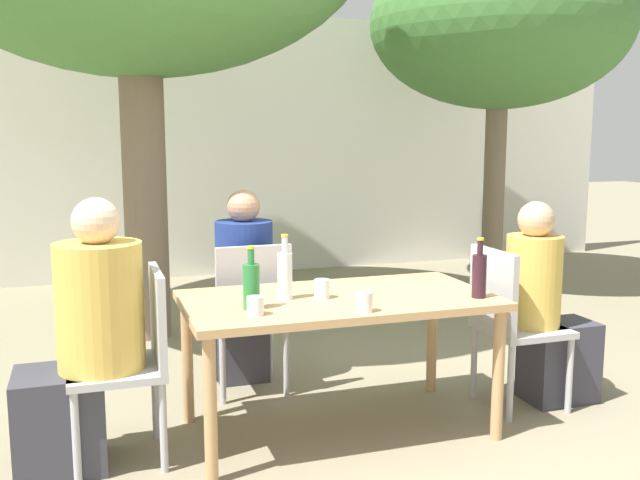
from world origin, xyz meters
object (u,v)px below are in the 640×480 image
patio_chair_0 (135,353)px  person_seated_2 (242,297)px  green_bottle_2 (251,285)px  drinking_glass_1 (255,306)px  wine_bottle_0 (479,274)px  drinking_glass_0 (364,302)px  drinking_glass_2 (322,289)px  tree_far (500,25)px  person_seated_0 (84,346)px  water_bottle_1 (285,274)px  patio_chair_2 (250,309)px  patio_chair_1 (509,318)px  person_seated_1 (546,315)px  dining_table_front (338,311)px

patio_chair_0 → person_seated_2: (0.71, 0.89, 0.02)m
green_bottle_2 → drinking_glass_1: bearing=-94.2°
wine_bottle_0 → drinking_glass_0: wine_bottle_0 is taller
drinking_glass_2 → tree_far: bearing=45.6°
person_seated_0 → water_bottle_1: (0.97, 0.03, 0.27)m
patio_chair_2 → water_bottle_1: (0.04, -0.62, 0.33)m
patio_chair_1 → person_seated_1: (0.24, -0.00, -0.00)m
patio_chair_0 → person_seated_2: person_seated_2 is taller
dining_table_front → water_bottle_1: water_bottle_1 is taller
patio_chair_0 → drinking_glass_2: size_ratio=9.35×
green_bottle_2 → wine_bottle_0: bearing=-6.4°
wine_bottle_0 → person_seated_2: bearing=131.1°
person_seated_0 → person_seated_2: (0.93, 0.89, -0.03)m
patio_chair_1 → green_bottle_2: bearing=94.4°
green_bottle_2 → drinking_glass_0: green_bottle_2 is taller
patio_chair_0 → person_seated_0: bearing=-90.0°
person_seated_1 → drinking_glass_2: (-1.36, -0.01, 0.25)m
tree_far → drinking_glass_2: (-2.73, -2.78, -1.80)m
person_seated_0 → drinking_glass_2: person_seated_0 is taller
tree_far → patio_chair_2: tree_far is taller
tree_far → person_seated_0: size_ratio=2.68×
patio_chair_0 → patio_chair_1: (2.05, 0.00, 0.00)m
green_bottle_2 → patio_chair_2: bearing=77.9°
patio_chair_2 → person_seated_1: bearing=157.5°
patio_chair_1 → person_seated_1: person_seated_1 is taller
person_seated_1 → person_seated_2: size_ratio=0.97×
patio_chair_2 → drinking_glass_2: 0.75m
tree_far → patio_chair_0: (-3.66, -2.77, -2.04)m
wine_bottle_0 → drinking_glass_2: 0.80m
person_seated_2 → water_bottle_1: person_seated_2 is taller
patio_chair_0 → green_bottle_2: (0.54, -0.12, 0.32)m
patio_chair_1 → patio_chair_2: bearing=64.0°
person_seated_1 → water_bottle_1: person_seated_1 is taller
patio_chair_2 → drinking_glass_1: (-0.17, -0.89, 0.24)m
dining_table_front → drinking_glass_2: drinking_glass_2 is taller
water_bottle_1 → drinking_glass_0: bearing=-52.4°
tree_far → person_seated_1: bearing=-116.3°
person_seated_2 → green_bottle_2: bearing=80.7°
wine_bottle_0 → drinking_glass_1: (-1.16, 0.01, -0.08)m
dining_table_front → green_bottle_2: green_bottle_2 is taller
dining_table_front → patio_chair_0: 1.03m
dining_table_front → patio_chair_0: bearing=180.0°
tree_far → patio_chair_1: 3.80m
patio_chair_1 → person_seated_2: size_ratio=0.75×
water_bottle_1 → drinking_glass_1: water_bottle_1 is taller
patio_chair_2 → green_bottle_2: size_ratio=3.01×
green_bottle_2 → drinking_glass_0: size_ratio=3.18×
drinking_glass_1 → drinking_glass_0: bearing=-11.5°
person_seated_2 → green_bottle_2: person_seated_2 is taller
patio_chair_0 → water_bottle_1: bearing=92.5°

